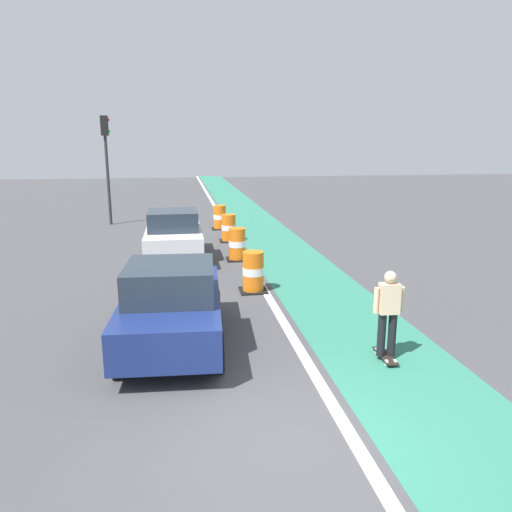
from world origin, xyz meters
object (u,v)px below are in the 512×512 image
Objects in this scene: traffic_barrel_front at (253,272)px; traffic_light_corner at (106,151)px; skateboarder_on_lane at (388,313)px; traffic_barrel_far at (220,218)px; traffic_barrel_mid at (237,245)px; parked_sedan_second at (174,235)px; parked_sedan_nearest at (172,305)px; traffic_barrel_back at (229,228)px.

traffic_light_corner is at bearing 113.63° from traffic_barrel_front.
skateboarder_on_lane reaches higher than traffic_barrel_far.
traffic_barrel_mid is 0.21× the size of traffic_light_corner.
parked_sedan_nearest is at bearing -89.98° from parked_sedan_second.
parked_sedan_nearest is at bearing -98.94° from traffic_barrel_far.
traffic_barrel_far is 6.28m from traffic_light_corner.
parked_sedan_second is 8.78m from traffic_light_corner.
parked_sedan_second is at bearing 114.34° from skateboarder_on_lane.
traffic_barrel_far is 0.21× the size of traffic_light_corner.
traffic_light_corner is (-5.18, 11.83, 2.97)m from traffic_barrel_front.
traffic_barrel_back is (2.16, 2.77, -0.30)m from parked_sedan_second.
traffic_light_corner is at bearing 122.26° from traffic_barrel_mid.
parked_sedan_nearest is 3.85× the size of traffic_barrel_front.
traffic_light_corner reaches higher than traffic_barrel_back.
traffic_barrel_mid is 10.16m from traffic_light_corner.
traffic_barrel_mid is at bearing -89.37° from traffic_barrel_far.
parked_sedan_nearest is (-3.88, 1.27, -0.08)m from skateboarder_on_lane.
traffic_barrel_mid and traffic_barrel_back have the same top height.
parked_sedan_second is 0.80× the size of traffic_light_corner.
traffic_light_corner reaches higher than traffic_barrel_far.
traffic_barrel_far is at bearing 90.37° from traffic_barrel_front.
parked_sedan_nearest is at bearing -102.04° from traffic_barrel_back.
traffic_barrel_back is at bearing -43.76° from traffic_light_corner.
traffic_barrel_mid is (0.01, 3.62, 0.00)m from traffic_barrel_front.
traffic_barrel_mid is at bearing -11.61° from parked_sedan_second.
parked_sedan_second reaches higher than traffic_barrel_front.
traffic_barrel_front is at bearing -62.55° from parked_sedan_second.
traffic_barrel_front is (2.11, -4.05, -0.30)m from parked_sedan_second.
traffic_barrel_front is 1.00× the size of traffic_barrel_far.
traffic_barrel_front and traffic_barrel_back have the same top height.
traffic_barrel_mid is at bearing -57.74° from traffic_light_corner.
parked_sedan_second is 4.58m from traffic_barrel_front.
traffic_light_corner is (-5.18, 8.21, 2.97)m from traffic_barrel_mid.
skateboarder_on_lane is at bearing -81.34° from traffic_barrel_back.
skateboarder_on_lane reaches higher than traffic_barrel_mid.
traffic_barrel_mid is (2.11, -0.43, -0.30)m from parked_sedan_second.
traffic_light_corner is (-3.07, 7.78, 2.67)m from parked_sedan_second.
skateboarder_on_lane is at bearing -65.66° from parked_sedan_second.
skateboarder_on_lane is 1.55× the size of traffic_barrel_back.
traffic_barrel_back is 0.21× the size of traffic_light_corner.
traffic_barrel_back is 1.00× the size of traffic_barrel_far.
parked_sedan_second reaches higher than traffic_barrel_far.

